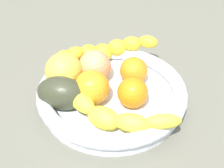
% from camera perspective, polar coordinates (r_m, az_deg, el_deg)
% --- Properties ---
extents(kitchen_counter, '(1.20, 1.20, 0.03)m').
position_cam_1_polar(kitchen_counter, '(0.66, -0.00, -4.28)').
color(kitchen_counter, '#666658').
rests_on(kitchen_counter, ground).
extents(fruit_bowl, '(0.29, 0.29, 0.05)m').
position_cam_1_polar(fruit_bowl, '(0.63, -0.00, -1.75)').
color(fruit_bowl, silver).
rests_on(fruit_bowl, kitchen_counter).
extents(banana_draped_left, '(0.25, 0.11, 0.05)m').
position_cam_1_polar(banana_draped_left, '(0.56, -0.88, -4.82)').
color(banana_draped_left, yellow).
rests_on(banana_draped_left, fruit_bowl).
extents(banana_draped_right, '(0.19, 0.16, 0.06)m').
position_cam_1_polar(banana_draped_right, '(0.70, -1.44, 5.97)').
color(banana_draped_right, yellow).
rests_on(banana_draped_right, fruit_bowl).
extents(orange_front, '(0.06, 0.06, 0.06)m').
position_cam_1_polar(orange_front, '(0.65, 3.85, 2.36)').
color(orange_front, orange).
rests_on(orange_front, fruit_bowl).
extents(orange_mid_left, '(0.07, 0.07, 0.07)m').
position_cam_1_polar(orange_mid_left, '(0.60, -3.60, -0.67)').
color(orange_mid_left, orange).
rests_on(orange_mid_left, fruit_bowl).
extents(orange_mid_right, '(0.06, 0.06, 0.06)m').
position_cam_1_polar(orange_mid_right, '(0.60, 3.68, -1.55)').
color(orange_mid_right, orange).
rests_on(orange_mid_right, fruit_bowl).
extents(avocado_dark, '(0.10, 0.07, 0.06)m').
position_cam_1_polar(avocado_dark, '(0.60, -8.92, -1.60)').
color(avocado_dark, '#373C28').
rests_on(avocado_dark, fruit_bowl).
extents(apple_yellow, '(0.07, 0.07, 0.07)m').
position_cam_1_polar(apple_yellow, '(0.65, -8.35, 2.52)').
color(apple_yellow, gold).
rests_on(apple_yellow, fruit_bowl).
extents(peach_blush, '(0.07, 0.07, 0.07)m').
position_cam_1_polar(peach_blush, '(0.66, -3.08, 3.14)').
color(peach_blush, '#ED9764').
rests_on(peach_blush, fruit_bowl).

